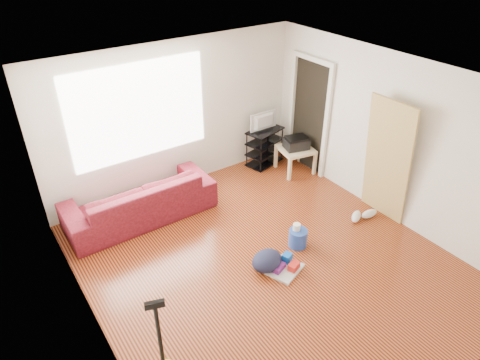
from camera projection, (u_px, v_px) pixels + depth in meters
room at (267, 178)px, 5.35m from camera, size 4.51×5.01×2.51m
sofa at (142, 216)px, 6.76m from camera, size 2.28×0.89×0.67m
tv_stand at (265, 147)px, 8.03m from camera, size 0.77×0.55×0.70m
tv at (265, 122)px, 7.77m from camera, size 0.58×0.08×0.33m
side_table at (296, 152)px, 7.78m from camera, size 0.67×0.67×0.47m
printer at (296, 143)px, 7.69m from camera, size 0.49×0.42×0.22m
bucket at (297, 245)px, 6.17m from camera, size 0.33×0.33×0.27m
toilet_paper at (296, 234)px, 6.10m from camera, size 0.11×0.11×0.10m
cleaning_tray at (285, 267)px, 5.73m from camera, size 0.55×0.49×0.16m
backpack at (267, 268)px, 5.78m from camera, size 0.53×0.46×0.25m
sneakers at (363, 215)px, 6.69m from camera, size 0.54×0.28×0.12m
door_panel at (376, 214)px, 6.82m from camera, size 0.24×0.78×1.93m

